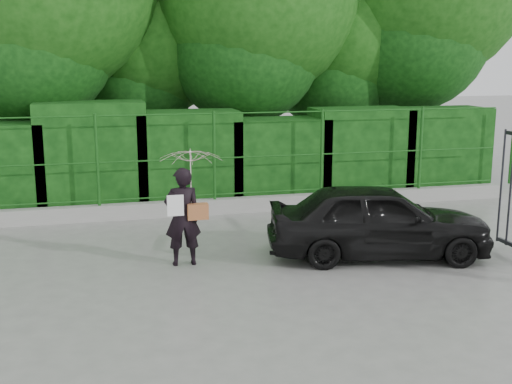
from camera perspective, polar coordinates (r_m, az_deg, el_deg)
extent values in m
plane|color=gray|center=(8.93, -0.85, -8.75)|extent=(80.00, 80.00, 0.00)
cube|color=#9E9E99|center=(13.13, -5.39, -1.38)|extent=(14.00, 0.25, 0.30)
cylinder|color=#175015|center=(12.78, -13.94, 2.76)|extent=(0.06, 0.06, 1.80)
cylinder|color=#175015|center=(12.99, -3.74, 3.23)|extent=(0.06, 0.06, 1.80)
cylinder|color=#175015|center=(13.59, 5.86, 3.57)|extent=(0.06, 0.06, 1.80)
cylinder|color=#175015|center=(14.54, 14.43, 3.80)|extent=(0.06, 0.06, 1.80)
cylinder|color=#175015|center=(15.76, 21.81, 3.93)|extent=(0.06, 0.06, 1.80)
cylinder|color=#175015|center=(13.07, -5.42, -0.31)|extent=(13.60, 0.03, 0.03)
cylinder|color=#175015|center=(12.93, -5.48, 2.94)|extent=(13.60, 0.03, 0.03)
cylinder|color=#175015|center=(12.83, -5.56, 6.91)|extent=(13.60, 0.03, 0.03)
cube|color=black|center=(13.78, -14.38, 3.09)|extent=(2.20, 1.20, 2.26)
cube|color=black|center=(13.93, -6.10, 3.01)|extent=(2.20, 1.20, 2.03)
cube|color=black|center=(14.36, 1.84, 2.92)|extent=(2.20, 1.20, 1.83)
cube|color=black|center=(15.02, 9.21, 3.54)|extent=(2.20, 1.20, 2.02)
cube|color=black|center=(15.91, 15.85, 3.65)|extent=(2.20, 1.20, 1.99)
cylinder|color=black|center=(15.40, -18.36, 7.93)|extent=(0.36, 0.36, 4.50)
cylinder|color=black|center=(16.76, -9.32, 6.50)|extent=(0.36, 0.36, 3.25)
sphere|color=#14470F|center=(16.70, -9.55, 13.18)|extent=(3.90, 3.90, 3.90)
cylinder|color=black|center=(16.15, -0.11, 8.24)|extent=(0.36, 0.36, 4.25)
cylinder|color=black|center=(17.61, 7.31, 7.22)|extent=(0.36, 0.36, 3.50)
sphere|color=#14470F|center=(17.57, 7.49, 14.06)|extent=(4.20, 4.20, 4.20)
cylinder|color=black|center=(18.04, 13.83, 9.08)|extent=(0.36, 0.36, 4.75)
cylinder|color=#25252B|center=(11.22, 21.68, 0.25)|extent=(0.04, 0.04, 1.90)
cylinder|color=#25252B|center=(11.42, 20.96, 0.50)|extent=(0.04, 0.04, 1.90)
imported|color=black|center=(9.86, -6.54, -2.19)|extent=(0.56, 0.37, 1.53)
imported|color=#FDD3DA|center=(9.80, -5.79, 1.33)|extent=(0.96, 0.98, 0.88)
cube|color=#9C5931|center=(9.79, -5.21, -1.73)|extent=(0.32, 0.15, 0.24)
cube|color=white|center=(9.68, -7.18, -1.20)|extent=(0.25, 0.02, 0.32)
imported|color=black|center=(10.43, 10.80, -2.48)|extent=(3.73, 2.11, 1.20)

